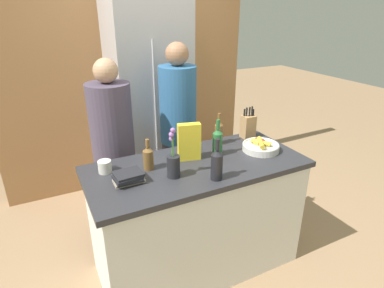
# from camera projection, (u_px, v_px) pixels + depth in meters

# --- Properties ---
(ground_plane) EXTENTS (14.00, 14.00, 0.00)m
(ground_plane) POSITION_uv_depth(u_px,v_px,m) (197.00, 262.00, 2.61)
(ground_plane) COLOR #A37F5B
(kitchen_island) EXTENTS (1.55, 0.70, 0.90)m
(kitchen_island) POSITION_uv_depth(u_px,v_px,m) (197.00, 217.00, 2.43)
(kitchen_island) COLOR silver
(kitchen_island) RESTS_ON ground_plane
(back_wall_wood) EXTENTS (2.75, 0.12, 2.60)m
(back_wall_wood) POSITION_uv_depth(u_px,v_px,m) (127.00, 69.00, 3.43)
(back_wall_wood) COLOR #AD7A4C
(back_wall_wood) RESTS_ON ground_plane
(refrigerator) EXTENTS (0.74, 0.63, 2.01)m
(refrigerator) POSITION_uv_depth(u_px,v_px,m) (150.00, 103.00, 3.30)
(refrigerator) COLOR #B7B7BC
(refrigerator) RESTS_ON ground_plane
(fruit_bowl) EXTENTS (0.28, 0.28, 0.10)m
(fruit_bowl) POSITION_uv_depth(u_px,v_px,m) (260.00, 146.00, 2.45)
(fruit_bowl) COLOR silver
(fruit_bowl) RESTS_ON kitchen_island
(knife_block) EXTENTS (0.11, 0.09, 0.27)m
(knife_block) POSITION_uv_depth(u_px,v_px,m) (248.00, 126.00, 2.67)
(knife_block) COLOR tan
(knife_block) RESTS_ON kitchen_island
(flower_vase) EXTENTS (0.09, 0.09, 0.34)m
(flower_vase) POSITION_uv_depth(u_px,v_px,m) (173.00, 163.00, 2.05)
(flower_vase) COLOR #232328
(flower_vase) RESTS_ON kitchen_island
(cereal_box) EXTENTS (0.17, 0.10, 0.27)m
(cereal_box) POSITION_uv_depth(u_px,v_px,m) (189.00, 142.00, 2.27)
(cereal_box) COLOR yellow
(cereal_box) RESTS_ON kitchen_island
(coffee_mug) EXTENTS (0.09, 0.12, 0.08)m
(coffee_mug) POSITION_uv_depth(u_px,v_px,m) (105.00, 166.00, 2.13)
(coffee_mug) COLOR silver
(coffee_mug) RESTS_ON kitchen_island
(book_stack) EXTENTS (0.19, 0.16, 0.07)m
(book_stack) POSITION_uv_depth(u_px,v_px,m) (128.00, 178.00, 2.00)
(book_stack) COLOR #B7A88E
(book_stack) RESTS_ON kitchen_island
(bottle_oil) EXTENTS (0.08, 0.08, 0.28)m
(bottle_oil) POSITION_uv_depth(u_px,v_px,m) (217.00, 164.00, 2.02)
(bottle_oil) COLOR black
(bottle_oil) RESTS_ON kitchen_island
(bottle_vinegar) EXTENTS (0.07, 0.07, 0.22)m
(bottle_vinegar) POSITION_uv_depth(u_px,v_px,m) (148.00, 158.00, 2.15)
(bottle_vinegar) COLOR brown
(bottle_vinegar) RESTS_ON kitchen_island
(bottle_wine) EXTENTS (0.07, 0.07, 0.28)m
(bottle_wine) POSITION_uv_depth(u_px,v_px,m) (218.00, 141.00, 2.35)
(bottle_wine) COLOR #286633
(bottle_wine) RESTS_ON kitchen_island
(bottle_water) EXTENTS (0.07, 0.07, 0.26)m
(bottle_water) POSITION_uv_depth(u_px,v_px,m) (219.00, 132.00, 2.55)
(bottle_water) COLOR brown
(bottle_water) RESTS_ON kitchen_island
(person_at_sink) EXTENTS (0.34, 0.34, 1.58)m
(person_at_sink) POSITION_uv_depth(u_px,v_px,m) (114.00, 146.00, 2.57)
(person_at_sink) COLOR #383842
(person_at_sink) RESTS_ON ground_plane
(person_in_blue) EXTENTS (0.32, 0.32, 1.66)m
(person_in_blue) POSITION_uv_depth(u_px,v_px,m) (178.00, 126.00, 2.85)
(person_in_blue) COLOR #383842
(person_in_blue) RESTS_ON ground_plane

